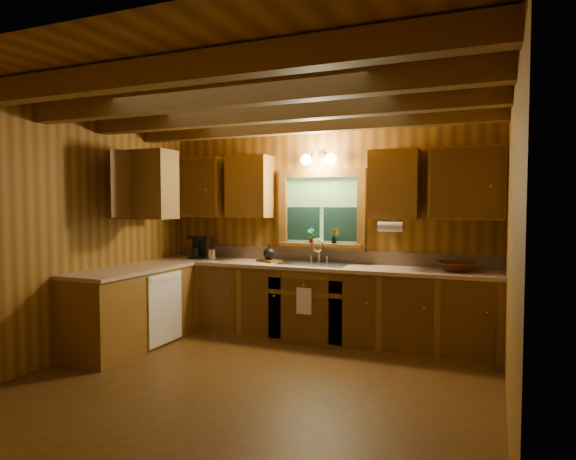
{
  "coord_description": "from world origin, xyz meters",
  "views": [
    {
      "loc": [
        2.0,
        -3.94,
        1.62
      ],
      "look_at": [
        0.0,
        0.8,
        1.35
      ],
      "focal_mm": 30.96,
      "sensor_mm": 36.0,
      "label": 1
    }
  ],
  "objects_px": {
    "coffee_maker": "(198,247)",
    "cutting_board": "(269,261)",
    "sink": "(314,268)",
    "wicker_basket": "(457,267)"
  },
  "relations": [
    {
      "from": "sink",
      "to": "wicker_basket",
      "type": "bearing_deg",
      "value": 0.78
    },
    {
      "from": "sink",
      "to": "wicker_basket",
      "type": "distance_m",
      "value": 1.62
    },
    {
      "from": "coffee_maker",
      "to": "sink",
      "type": "bearing_deg",
      "value": -7.87
    },
    {
      "from": "sink",
      "to": "coffee_maker",
      "type": "relative_size",
      "value": 2.74
    },
    {
      "from": "coffee_maker",
      "to": "wicker_basket",
      "type": "distance_m",
      "value": 3.26
    },
    {
      "from": "cutting_board",
      "to": "wicker_basket",
      "type": "xyz_separation_m",
      "value": [
        2.23,
        -0.02,
        0.04
      ]
    },
    {
      "from": "coffee_maker",
      "to": "cutting_board",
      "type": "bearing_deg",
      "value": -5.61
    },
    {
      "from": "coffee_maker",
      "to": "cutting_board",
      "type": "xyz_separation_m",
      "value": [
        1.03,
        0.03,
        -0.13
      ]
    },
    {
      "from": "coffee_maker",
      "to": "cutting_board",
      "type": "relative_size",
      "value": 1.05
    },
    {
      "from": "coffee_maker",
      "to": "wicker_basket",
      "type": "bearing_deg",
      "value": -7.2
    }
  ]
}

